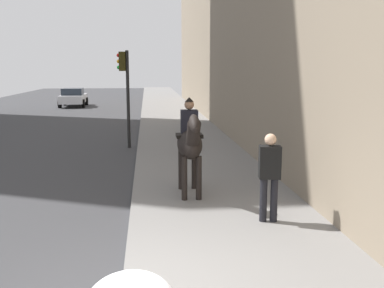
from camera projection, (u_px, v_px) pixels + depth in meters
name	position (u px, v px, depth m)	size (l,w,h in m)	color
mounted_horse_near	(190.00, 142.00, 9.90)	(2.15, 0.60, 2.25)	black
pedestrian_greeting	(270.00, 172.00, 8.22)	(0.31, 0.43, 1.70)	black
car_near_lane	(73.00, 97.00, 34.01)	(3.90, 2.03, 1.44)	silver
traffic_light_near_curb	(125.00, 83.00, 16.23)	(0.20, 0.44, 3.65)	black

